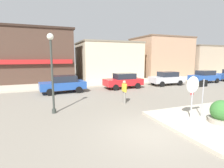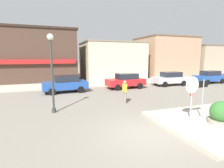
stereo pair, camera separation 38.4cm
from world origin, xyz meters
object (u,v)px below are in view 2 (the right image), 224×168
Objects in this scene: parked_car_second at (126,81)px; parked_car_fourth at (209,77)px; stop_sign at (192,92)px; one_way_sign at (203,95)px; parked_car_third at (170,78)px; parked_car_nearest at (65,84)px; pedestrian_crossing_near at (125,91)px; planter at (221,115)px; lamp_post at (51,62)px.

parked_car_second is 1.00× the size of parked_car_fourth.
one_way_sign is (0.70, -0.02, -0.19)m from stop_sign.
parked_car_third is (6.48, 9.89, -0.71)m from stop_sign.
parked_car_nearest and parked_car_second have the same top height.
planter is at bearing -65.20° from pedestrian_crossing_near.
parked_car_nearest is at bearing 78.69° from lamp_post.
lamp_post is at bearing 145.99° from planter.
pedestrian_crossing_near reaches higher than parked_car_third.
parked_car_second is at bearing 0.54° from parked_car_nearest.
stop_sign reaches higher than planter.
pedestrian_crossing_near is (-2.48, 5.36, 0.31)m from planter.
planter is 0.27× the size of lamp_post.
parked_car_nearest is at bearing 119.15° from planter.
stop_sign is 0.57× the size of parked_car_fourth.
planter is at bearing -82.84° from one_way_sign.
planter is at bearing -34.01° from lamp_post.
lamp_post is 19.58m from parked_car_fourth.
parked_car_fourth is (11.48, 9.69, -0.52)m from one_way_sign.
stop_sign is at bearing 178.33° from one_way_sign.
parked_car_third is at bearing 59.74° from one_way_sign.
lamp_post is at bearing -173.98° from pedestrian_crossing_near.
lamp_post reaches higher than planter.
planter is 9.02m from lamp_post.
lamp_post is (-6.39, 3.85, 1.44)m from stop_sign.
parked_car_second is 6.05m from pedestrian_crossing_near.
parked_car_third is at bearing 0.52° from parked_car_nearest.
parked_car_second is at bearing 39.45° from lamp_post.
stop_sign reaches higher than parked_car_second.
lamp_post reaches higher than one_way_sign.
one_way_sign reaches higher than parked_car_third.
planter is 0.76× the size of pedestrian_crossing_near.
stop_sign is 1.88× the size of planter.
one_way_sign is 11.49m from parked_car_third.
planter is 0.30× the size of parked_car_third.
stop_sign is 11.11m from parked_car_nearest.
one_way_sign is 9.88m from parked_car_second.
parked_car_second is (0.07, 10.86, 0.25)m from planter.
lamp_post is at bearing -140.55° from parked_car_second.
parked_car_nearest is 11.69m from parked_car_third.
parked_car_nearest is (-5.20, 9.79, -0.71)m from stop_sign.
parked_car_third is 0.99× the size of parked_car_fourth.
parked_car_third is at bearing 62.57° from planter.
parked_car_third is (12.87, 6.04, -2.15)m from lamp_post.
stop_sign is 0.56× the size of parked_car_nearest.
parked_car_nearest and parked_car_fourth have the same top height.
stop_sign is at bearing -95.16° from parked_car_second.
parked_car_second is at bearing 89.63° from planter.
parked_car_nearest is 2.56× the size of pedestrian_crossing_near.
parked_car_nearest and parked_car_third have the same top height.
planter is 10.86m from parked_car_second.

